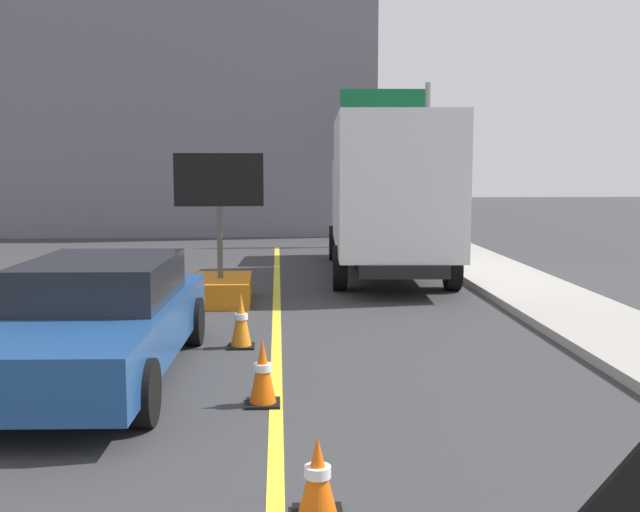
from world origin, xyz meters
The scene contains 8 objects.
arrow_board_trailer centered at (-1.02, 14.73, 0.48)m, with size 1.60×1.81×2.70m.
box_truck centered at (2.49, 17.92, 1.88)m, with size 2.83×7.88×3.49m.
pickup_car centered at (-2.08, 9.80, 0.70)m, with size 2.12×5.14×1.38m.
highway_guide_sign centered at (3.87, 24.47, 3.42)m, with size 2.79×0.18×5.00m.
far_building_block centered at (-3.96, 30.66, 5.43)m, with size 14.85×6.73×10.86m, color slate.
traffic_cone_mid_lane centered at (0.30, 6.04, 0.29)m, with size 0.36×0.36×0.59m.
traffic_cone_far_lane centered at (-0.14, 8.64, 0.34)m, with size 0.36×0.36×0.70m.
traffic_cone_curbside centered at (-0.48, 11.19, 0.37)m, with size 0.36×0.36×0.76m.
Camera 1 is at (0.03, 0.88, 2.48)m, focal length 42.95 mm.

